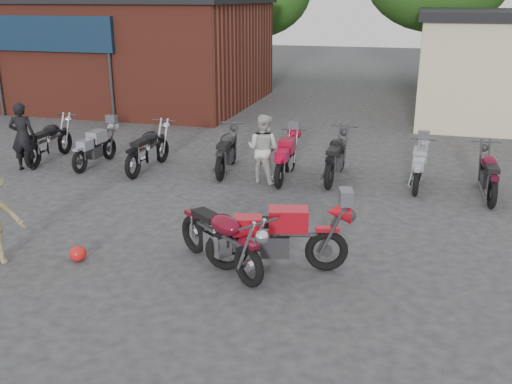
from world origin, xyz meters
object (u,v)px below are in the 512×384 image
(person_dark, at_px, (23,136))
(sportbike, at_px, (280,234))
(row_bike_3, at_px, (227,148))
(row_bike_1, at_px, (95,145))
(row_bike_2, at_px, (148,146))
(helmet, at_px, (78,254))
(row_bike_7, at_px, (489,171))
(row_bike_0, at_px, (49,139))
(vintage_motorcycle, at_px, (221,234))
(row_bike_5, at_px, (336,154))
(person_light, at_px, (263,149))
(row_bike_6, at_px, (419,165))
(row_bike_4, at_px, (286,156))

(person_dark, bearing_deg, sportbike, 135.19)
(person_dark, xyz_separation_m, row_bike_3, (5.01, 1.22, -0.27))
(row_bike_1, relative_size, row_bike_2, 0.88)
(sportbike, distance_m, helmet, 3.41)
(sportbike, relative_size, row_bike_7, 1.10)
(helmet, height_order, row_bike_2, row_bike_2)
(helmet, height_order, row_bike_3, row_bike_3)
(helmet, relative_size, row_bike_0, 0.13)
(vintage_motorcycle, relative_size, row_bike_5, 0.99)
(vintage_motorcycle, height_order, row_bike_5, row_bike_5)
(helmet, xyz_separation_m, row_bike_2, (-1.20, 5.21, 0.49))
(person_light, xyz_separation_m, row_bike_2, (-3.07, 0.22, -0.20))
(vintage_motorcycle, relative_size, row_bike_3, 1.03)
(sportbike, relative_size, person_light, 1.35)
(person_dark, distance_m, row_bike_5, 7.87)
(person_light, distance_m, row_bike_6, 3.64)
(helmet, relative_size, row_bike_5, 0.13)
(row_bike_3, height_order, row_bike_6, row_bike_3)
(vintage_motorcycle, distance_m, row_bike_1, 7.04)
(row_bike_4, distance_m, row_bike_5, 1.20)
(row_bike_2, bearing_deg, person_light, -92.01)
(sportbike, height_order, row_bike_1, sportbike)
(person_light, height_order, row_bike_2, person_light)
(person_light, bearing_deg, helmet, 81.73)
(helmet, bearing_deg, sportbike, 9.79)
(row_bike_2, height_order, row_bike_4, row_bike_2)
(vintage_motorcycle, distance_m, row_bike_4, 5.05)
(vintage_motorcycle, xyz_separation_m, row_bike_3, (-1.65, 5.24, -0.02))
(helmet, distance_m, row_bike_5, 6.71)
(helmet, height_order, row_bike_4, row_bike_4)
(row_bike_2, xyz_separation_m, row_bike_6, (6.64, 0.44, -0.09))
(helmet, bearing_deg, row_bike_6, 46.10)
(row_bike_1, relative_size, row_bike_6, 1.03)
(row_bike_4, bearing_deg, person_dark, 97.93)
(person_light, bearing_deg, row_bike_5, -144.01)
(person_dark, relative_size, row_bike_4, 0.87)
(row_bike_4, bearing_deg, row_bike_0, 89.98)
(helmet, bearing_deg, row_bike_5, 58.49)
(row_bike_0, xyz_separation_m, row_bike_3, (4.91, 0.29, -0.00))
(vintage_motorcycle, height_order, person_light, person_light)
(row_bike_5, bearing_deg, row_bike_2, 98.30)
(row_bike_3, xyz_separation_m, row_bike_5, (2.74, 0.11, 0.02))
(row_bike_5, bearing_deg, sportbike, -179.62)
(row_bike_1, bearing_deg, row_bike_0, 87.88)
(helmet, xyz_separation_m, row_bike_4, (2.33, 5.41, 0.45))
(person_light, bearing_deg, row_bike_1, 9.82)
(person_dark, height_order, row_bike_0, person_dark)
(row_bike_2, relative_size, row_bike_7, 1.06)
(sportbike, xyz_separation_m, person_dark, (-7.58, 3.80, 0.23))
(row_bike_0, bearing_deg, row_bike_3, -88.98)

